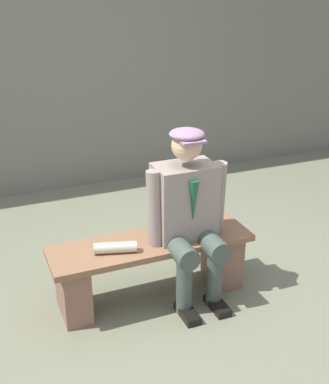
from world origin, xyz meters
name	(u,v)px	position (x,y,z in m)	size (l,w,h in m)	color
ground_plane	(152,295)	(0.00, 0.00, 0.00)	(30.00, 30.00, 0.00)	#6C6D57
bench	(152,262)	(0.00, 0.00, 0.27)	(1.41, 0.41, 0.44)	brown
seated_man	(188,211)	(-0.25, 0.06, 0.65)	(0.58, 0.58, 1.21)	gray
rolled_magazine	(115,248)	(0.27, 0.06, 0.48)	(0.07, 0.07, 0.28)	beige
stadium_wall	(68,67)	(0.00, -2.36, 1.27)	(12.00, 0.24, 2.55)	slate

